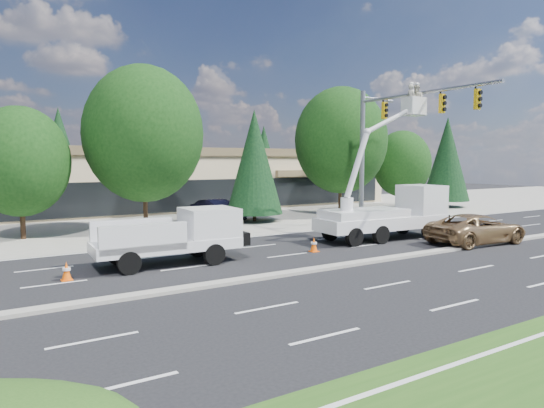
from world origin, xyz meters
TOP-DOWN VIEW (x-y plane):
  - ground at (0.00, 0.00)m, footprint 140.00×140.00m
  - concrete_apron at (0.00, 20.00)m, footprint 140.00×22.00m
  - road_median at (0.00, 0.00)m, footprint 120.00×0.55m
  - strip_mall at (0.00, 29.97)m, footprint 50.40×15.40m
  - tree_front_c at (-10.00, 15.00)m, footprint 5.35×5.35m
  - tree_front_d at (-3.00, 15.00)m, footprint 7.47×7.47m
  - tree_front_e at (5.00, 15.00)m, footprint 4.08×4.08m
  - tree_front_f at (13.00, 15.00)m, footprint 7.41×7.41m
  - tree_front_g at (20.00, 15.00)m, footprint 5.08×5.08m
  - tree_front_h at (26.00, 15.00)m, footprint 4.31×4.31m
  - tree_back_b at (-4.00, 42.00)m, footprint 5.16×5.16m
  - tree_back_c at (10.00, 42.00)m, footprint 5.13×5.13m
  - tree_back_d at (22.00, 42.00)m, footprint 4.66×4.66m
  - signal_mast at (10.03, 7.04)m, footprint 2.76×10.16m
  - utility_pickup at (-5.01, 4.18)m, footprint 6.16×2.62m
  - bucket_truck at (7.72, 4.15)m, footprint 7.95×2.97m
  - traffic_cone_a at (-9.54, 3.57)m, footprint 0.40×0.40m
  - traffic_cone_b at (-3.42, 4.21)m, footprint 0.40×0.40m
  - traffic_cone_c at (1.60, 3.30)m, footprint 0.40×0.40m
  - minivan at (10.35, 0.60)m, footprint 5.87×3.07m
  - parked_car_east at (2.89, 16.76)m, footprint 2.58×4.97m

SIDE VIEW (x-z plane):
  - ground at x=0.00m, z-range 0.00..0.00m
  - concrete_apron at x=0.00m, z-range 0.00..0.01m
  - road_median at x=0.00m, z-range 0.00..0.12m
  - traffic_cone_a at x=-9.54m, z-range -0.01..0.69m
  - traffic_cone_b at x=-3.42m, z-range -0.01..0.69m
  - traffic_cone_c at x=1.60m, z-range -0.01..0.69m
  - parked_car_east at x=2.89m, z-range 0.00..1.56m
  - minivan at x=10.35m, z-range 0.00..1.58m
  - utility_pickup at x=-5.01m, z-range -0.21..2.12m
  - bucket_truck at x=7.72m, z-range -2.50..6.30m
  - strip_mall at x=0.00m, z-range 0.08..5.58m
  - tree_front_g at x=20.00m, z-range 0.60..7.64m
  - tree_front_e at x=5.00m, z-range 0.29..8.34m
  - tree_front_c at x=-10.00m, z-range 0.63..8.06m
  - tree_front_h at x=26.00m, z-range 0.31..8.81m
  - tree_back_d at x=22.00m, z-range 0.33..9.51m
  - tree_back_c at x=10.00m, z-range 0.37..10.47m
  - tree_back_b at x=-4.00m, z-range 0.37..10.53m
  - tree_front_f at x=13.00m, z-range 0.88..11.16m
  - signal_mast at x=10.03m, z-range 1.56..10.56m
  - tree_front_d at x=-3.00m, z-range 0.88..11.24m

